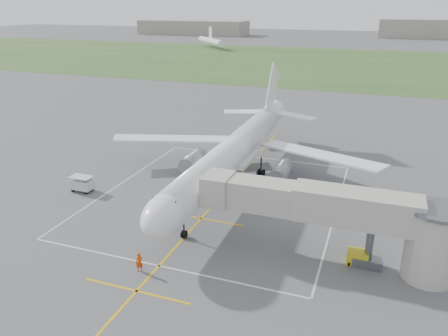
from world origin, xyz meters
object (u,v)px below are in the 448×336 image
(baggage_cart, at_px, (82,184))
(airliner, at_px, (232,152))
(gpu_unit, at_px, (357,258))
(ramp_worker_wing, at_px, (182,166))
(jet_bridge, at_px, (346,216))
(ramp_worker_nose, at_px, (139,262))

(baggage_cart, bearing_deg, airliner, 28.81)
(airliner, xyz_separation_m, gpu_unit, (17.10, -14.22, -3.68))
(gpu_unit, height_order, ramp_worker_wing, ramp_worker_wing)
(airliner, distance_m, baggage_cart, 19.75)
(jet_bridge, height_order, gpu_unit, jet_bridge)
(airliner, bearing_deg, baggage_cart, -152.80)
(gpu_unit, relative_size, ramp_worker_wing, 1.07)
(jet_bridge, distance_m, ramp_worker_wing, 28.92)
(baggage_cart, bearing_deg, jet_bridge, -7.59)
(ramp_worker_nose, bearing_deg, jet_bridge, 6.41)
(jet_bridge, bearing_deg, ramp_worker_nose, -155.19)
(airliner, height_order, baggage_cart, airliner)
(gpu_unit, height_order, ramp_worker_nose, ramp_worker_nose)
(ramp_worker_nose, relative_size, ramp_worker_wing, 1.01)
(airliner, bearing_deg, ramp_worker_wing, 169.04)
(baggage_cart, distance_m, ramp_worker_wing, 13.90)
(gpu_unit, distance_m, baggage_cart, 34.82)
(jet_bridge, relative_size, ramp_worker_wing, 12.80)
(airliner, relative_size, ramp_worker_nose, 25.29)
(airliner, bearing_deg, jet_bridge, -42.19)
(airliner, distance_m, ramp_worker_nose, 22.39)
(gpu_unit, distance_m, ramp_worker_nose, 19.94)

